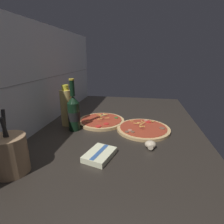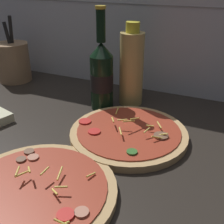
# 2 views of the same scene
# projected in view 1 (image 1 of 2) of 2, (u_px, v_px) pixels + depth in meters

# --- Properties ---
(counter_slab) EXTENTS (1.60, 0.90, 0.03)m
(counter_slab) POSITION_uv_depth(u_px,v_px,m) (121.00, 130.00, 1.02)
(counter_slab) COLOR #28231E
(counter_slab) RESTS_ON ground
(tile_backsplash) EXTENTS (1.60, 0.01, 0.60)m
(tile_backsplash) POSITION_uv_depth(u_px,v_px,m) (43.00, 79.00, 1.00)
(tile_backsplash) COLOR silver
(tile_backsplash) RESTS_ON ground
(pizza_near) EXTENTS (0.30, 0.30, 0.04)m
(pizza_near) POSITION_uv_depth(u_px,v_px,m) (143.00, 129.00, 0.98)
(pizza_near) COLOR tan
(pizza_near) RESTS_ON counter_slab
(pizza_far) EXTENTS (0.29, 0.29, 0.05)m
(pizza_far) POSITION_uv_depth(u_px,v_px,m) (102.00, 121.00, 1.10)
(pizza_far) COLOR tan
(pizza_far) RESTS_ON counter_slab
(beer_bottle) EXTENTS (0.07, 0.07, 0.29)m
(beer_bottle) POSITION_uv_depth(u_px,v_px,m) (74.00, 112.00, 0.96)
(beer_bottle) COLOR black
(beer_bottle) RESTS_ON counter_slab
(oil_bottle) EXTENTS (0.07, 0.07, 0.24)m
(oil_bottle) POSITION_uv_depth(u_px,v_px,m) (67.00, 107.00, 1.03)
(oil_bottle) COLOR #D6B766
(oil_bottle) RESTS_ON counter_slab
(mushroom_left) EXTENTS (0.05, 0.05, 0.04)m
(mushroom_left) POSITION_uv_depth(u_px,v_px,m) (150.00, 145.00, 0.79)
(mushroom_left) COLOR beige
(mushroom_left) RESTS_ON counter_slab
(utensil_crock) EXTENTS (0.12, 0.12, 0.23)m
(utensil_crock) POSITION_uv_depth(u_px,v_px,m) (10.00, 154.00, 0.61)
(utensil_crock) COLOR #9E7A56
(utensil_crock) RESTS_ON counter_slab
(dish_towel) EXTENTS (0.16, 0.13, 0.03)m
(dish_towel) POSITION_uv_depth(u_px,v_px,m) (100.00, 155.00, 0.72)
(dish_towel) COLOR beige
(dish_towel) RESTS_ON counter_slab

